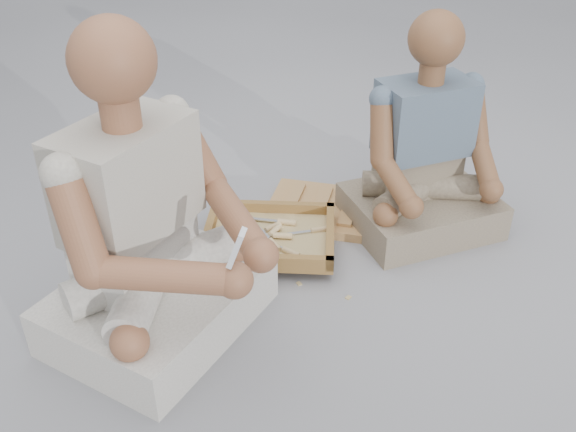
% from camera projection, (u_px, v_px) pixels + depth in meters
% --- Properties ---
extents(ground, '(60.00, 60.00, 0.00)m').
position_uv_depth(ground, '(303.00, 311.00, 2.12)').
color(ground, '#97979C').
rests_on(ground, ground).
extents(carved_panel, '(0.55, 0.37, 0.04)m').
position_uv_depth(carved_panel, '(336.00, 211.00, 2.62)').
color(carved_panel, '#AE7D43').
rests_on(carved_panel, ground).
extents(tool_tray, '(0.54, 0.46, 0.06)m').
position_uv_depth(tool_tray, '(269.00, 237.00, 2.39)').
color(tool_tray, brown).
rests_on(tool_tray, carved_panel).
extents(chisel_0, '(0.22, 0.05, 0.02)m').
position_uv_depth(chisel_0, '(277.00, 235.00, 2.37)').
color(chisel_0, silver).
rests_on(chisel_0, tool_tray).
extents(chisel_1, '(0.14, 0.19, 0.02)m').
position_uv_depth(chisel_1, '(268.00, 229.00, 2.42)').
color(chisel_1, silver).
rests_on(chisel_1, tool_tray).
extents(chisel_2, '(0.22, 0.03, 0.02)m').
position_uv_depth(chisel_2, '(281.00, 222.00, 2.46)').
color(chisel_2, silver).
rests_on(chisel_2, tool_tray).
extents(chisel_3, '(0.12, 0.20, 0.02)m').
position_uv_depth(chisel_3, '(252.00, 256.00, 2.26)').
color(chisel_3, silver).
rests_on(chisel_3, tool_tray).
extents(chisel_4, '(0.16, 0.17, 0.02)m').
position_uv_depth(chisel_4, '(272.00, 242.00, 2.34)').
color(chisel_4, silver).
rests_on(chisel_4, tool_tray).
extents(chisel_5, '(0.21, 0.11, 0.02)m').
position_uv_depth(chisel_5, '(286.00, 250.00, 2.30)').
color(chisel_5, silver).
rests_on(chisel_5, tool_tray).
extents(chisel_6, '(0.08, 0.22, 0.02)m').
position_uv_depth(chisel_6, '(272.00, 233.00, 2.38)').
color(chisel_6, silver).
rests_on(chisel_6, tool_tray).
extents(chisel_7, '(0.20, 0.12, 0.02)m').
position_uv_depth(chisel_7, '(314.00, 230.00, 2.41)').
color(chisel_7, silver).
rests_on(chisel_7, tool_tray).
extents(wood_chip_0, '(0.02, 0.02, 0.00)m').
position_uv_depth(wood_chip_0, '(299.00, 284.00, 2.24)').
color(wood_chip_0, tan).
rests_on(wood_chip_0, ground).
extents(wood_chip_1, '(0.02, 0.02, 0.00)m').
position_uv_depth(wood_chip_1, '(274.00, 238.00, 2.48)').
color(wood_chip_1, tan).
rests_on(wood_chip_1, ground).
extents(wood_chip_2, '(0.02, 0.02, 0.00)m').
position_uv_depth(wood_chip_2, '(370.00, 225.00, 2.56)').
color(wood_chip_2, tan).
rests_on(wood_chip_2, ground).
extents(wood_chip_3, '(0.02, 0.02, 0.00)m').
position_uv_depth(wood_chip_3, '(348.00, 298.00, 2.18)').
color(wood_chip_3, tan).
rests_on(wood_chip_3, ground).
extents(wood_chip_4, '(0.02, 0.02, 0.00)m').
position_uv_depth(wood_chip_4, '(276.00, 251.00, 2.41)').
color(wood_chip_4, tan).
rests_on(wood_chip_4, ground).
extents(wood_chip_5, '(0.02, 0.02, 0.00)m').
position_uv_depth(wood_chip_5, '(211.00, 225.00, 2.56)').
color(wood_chip_5, tan).
rests_on(wood_chip_5, ground).
extents(wood_chip_6, '(0.02, 0.02, 0.00)m').
position_uv_depth(wood_chip_6, '(303.00, 240.00, 2.47)').
color(wood_chip_6, tan).
rests_on(wood_chip_6, ground).
extents(wood_chip_7, '(0.02, 0.02, 0.00)m').
position_uv_depth(wood_chip_7, '(235.00, 233.00, 2.51)').
color(wood_chip_7, tan).
rests_on(wood_chip_7, ground).
extents(wood_chip_8, '(0.02, 0.02, 0.00)m').
position_uv_depth(wood_chip_8, '(179.00, 260.00, 2.36)').
color(wood_chip_8, tan).
rests_on(wood_chip_8, ground).
extents(wood_chip_9, '(0.02, 0.02, 0.00)m').
position_uv_depth(wood_chip_9, '(304.00, 246.00, 2.44)').
color(wood_chip_9, tan).
rests_on(wood_chip_9, ground).
extents(craftsman, '(0.73, 0.74, 0.98)m').
position_uv_depth(craftsman, '(149.00, 238.00, 1.89)').
color(craftsman, beige).
rests_on(craftsman, ground).
extents(companion, '(0.69, 0.66, 0.84)m').
position_uv_depth(companion, '(425.00, 162.00, 2.42)').
color(companion, gray).
rests_on(companion, ground).
extents(mobile_phone, '(0.05, 0.05, 0.11)m').
position_uv_depth(mobile_phone, '(237.00, 248.00, 1.62)').
color(mobile_phone, silver).
rests_on(mobile_phone, craftsman).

